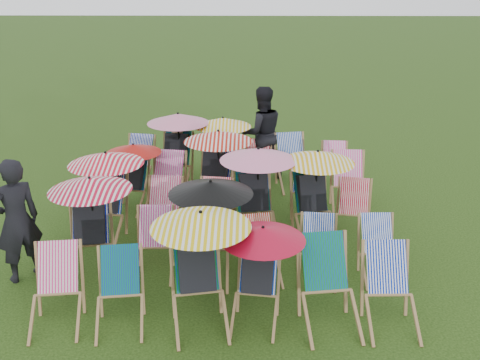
{
  "coord_description": "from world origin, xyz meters",
  "views": [
    {
      "loc": [
        0.23,
        -7.76,
        4.02
      ],
      "look_at": [
        0.1,
        0.33,
        0.9
      ],
      "focal_mm": 40.0,
      "sensor_mm": 36.0,
      "label": 1
    }
  ],
  "objects_px": {
    "person_left": "(17,221)",
    "deckchair_5": "(391,291)",
    "deckchair_0": "(55,290)",
    "person_rear": "(261,133)",
    "deckchair_29": "(335,166)"
  },
  "relations": [
    {
      "from": "deckchair_5",
      "to": "deckchair_29",
      "type": "distance_m",
      "value": 4.57
    },
    {
      "from": "person_rear",
      "to": "deckchair_5",
      "type": "bearing_deg",
      "value": 90.95
    },
    {
      "from": "deckchair_5",
      "to": "deckchair_29",
      "type": "relative_size",
      "value": 1.11
    },
    {
      "from": "person_left",
      "to": "person_rear",
      "type": "relative_size",
      "value": 0.92
    },
    {
      "from": "deckchair_5",
      "to": "person_left",
      "type": "relative_size",
      "value": 0.53
    },
    {
      "from": "person_left",
      "to": "deckchair_5",
      "type": "bearing_deg",
      "value": 125.34
    },
    {
      "from": "deckchair_29",
      "to": "person_rear",
      "type": "height_order",
      "value": "person_rear"
    },
    {
      "from": "deckchair_0",
      "to": "deckchair_29",
      "type": "relative_size",
      "value": 1.08
    },
    {
      "from": "deckchair_5",
      "to": "person_left",
      "type": "distance_m",
      "value": 5.0
    },
    {
      "from": "deckchair_29",
      "to": "person_rear",
      "type": "relative_size",
      "value": 0.44
    },
    {
      "from": "deckchair_29",
      "to": "person_rear",
      "type": "distance_m",
      "value": 1.65
    },
    {
      "from": "person_rear",
      "to": "person_left",
      "type": "bearing_deg",
      "value": 35.29
    },
    {
      "from": "person_left",
      "to": "person_rear",
      "type": "bearing_deg",
      "value": -172.75
    },
    {
      "from": "deckchair_0",
      "to": "deckchair_29",
      "type": "height_order",
      "value": "deckchair_0"
    },
    {
      "from": "deckchair_5",
      "to": "deckchair_0",
      "type": "bearing_deg",
      "value": 178.74
    }
  ]
}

